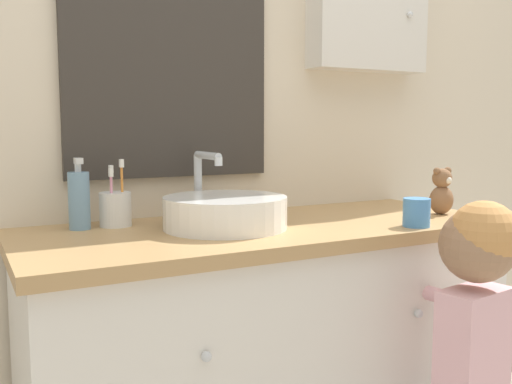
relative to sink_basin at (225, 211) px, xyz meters
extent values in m
cube|color=beige|center=(0.13, 0.30, 0.41)|extent=(3.20, 0.06, 2.50)
sphere|color=silver|center=(0.78, 0.16, 0.61)|extent=(0.02, 0.02, 0.02)
cube|color=silver|center=(0.13, -0.01, -0.46)|extent=(1.32, 0.52, 0.76)
cube|color=tan|center=(0.13, -0.01, -0.06)|extent=(1.36, 0.56, 0.03)
sphere|color=silver|center=(-0.17, -0.28, -0.27)|extent=(0.02, 0.02, 0.02)
sphere|color=silver|center=(0.44, -0.28, -0.27)|extent=(0.02, 0.02, 0.02)
cylinder|color=white|center=(0.00, 0.00, 0.00)|extent=(0.33, 0.33, 0.09)
cylinder|color=silver|center=(0.00, 0.00, 0.04)|extent=(0.27, 0.27, 0.01)
cylinder|color=silver|center=(0.00, 0.19, 0.05)|extent=(0.02, 0.02, 0.19)
cylinder|color=silver|center=(0.00, 0.11, 0.14)|extent=(0.02, 0.15, 0.02)
cylinder|color=silver|center=(0.00, 0.04, 0.13)|extent=(0.02, 0.02, 0.02)
sphere|color=white|center=(0.09, 0.19, -0.01)|extent=(0.05, 0.05, 0.05)
cylinder|color=silver|center=(-0.25, 0.17, 0.00)|extent=(0.09, 0.09, 0.09)
cylinder|color=orange|center=(-0.23, 0.16, 0.05)|extent=(0.01, 0.01, 0.17)
cube|color=white|center=(-0.23, 0.16, 0.13)|extent=(0.01, 0.02, 0.02)
cylinder|color=white|center=(-0.26, 0.18, 0.04)|extent=(0.01, 0.01, 0.15)
cube|color=white|center=(-0.26, 0.18, 0.11)|extent=(0.01, 0.02, 0.02)
cylinder|color=pink|center=(-0.26, 0.15, 0.04)|extent=(0.01, 0.01, 0.15)
cube|color=white|center=(-0.26, 0.15, 0.10)|extent=(0.01, 0.02, 0.02)
cylinder|color=#6B93B2|center=(-0.35, 0.16, 0.03)|extent=(0.06, 0.06, 0.15)
cylinder|color=silver|center=(-0.35, 0.16, 0.12)|extent=(0.02, 0.02, 0.02)
cube|color=silver|center=(-0.35, 0.15, 0.14)|extent=(0.02, 0.03, 0.02)
cube|color=beige|center=(0.45, -0.45, -0.33)|extent=(0.19, 0.13, 0.35)
sphere|color=#997051|center=(0.45, -0.45, -0.05)|extent=(0.18, 0.18, 0.18)
sphere|color=tan|center=(0.45, -0.47, -0.03)|extent=(0.16, 0.16, 0.16)
cylinder|color=beige|center=(0.48, -0.27, -0.22)|extent=(0.08, 0.26, 0.04)
cylinder|color=#E5CC4C|center=(0.46, -0.14, -0.18)|extent=(0.02, 0.05, 0.12)
ellipsoid|color=brown|center=(0.70, -0.09, 0.00)|extent=(0.08, 0.06, 0.09)
sphere|color=brown|center=(0.70, -0.09, 0.07)|extent=(0.06, 0.06, 0.06)
sphere|color=brown|center=(0.68, -0.09, 0.09)|extent=(0.02, 0.02, 0.02)
sphere|color=brown|center=(0.72, -0.09, 0.09)|extent=(0.02, 0.02, 0.02)
sphere|color=silver|center=(0.70, -0.12, 0.06)|extent=(0.02, 0.02, 0.02)
cylinder|color=#4789D1|center=(0.47, -0.22, -0.01)|extent=(0.07, 0.07, 0.08)
camera|label=1|loc=(-0.63, -1.38, 0.22)|focal=40.00mm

